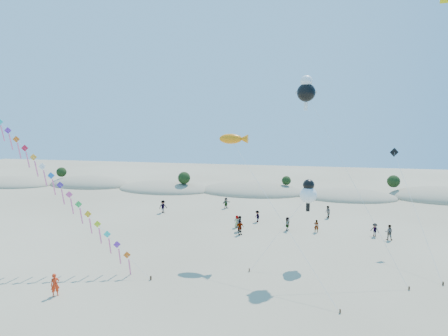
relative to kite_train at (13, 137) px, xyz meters
The scene contains 8 objects.
dune_ridge 41.12m from the kite_train, 59.03° to the left, with size 145.30×11.49×5.57m.
kite_train is the anchor object (origin of this frame).
fish_kite 21.03m from the kite_train, 14.94° to the left, with size 10.87×11.59×11.98m.
cartoon_kite_low 28.40m from the kite_train, ahead, with size 5.94×4.58×7.88m.
cartoon_kite_high 28.09m from the kite_train, 11.34° to the left, with size 9.38×7.35×17.53m.
dark_kite 38.23m from the kite_train, 11.68° to the left, with size 2.41×10.27×10.40m.
flyer_foreground 15.29m from the kite_train, 39.61° to the right, with size 0.65×0.42×1.77m, color red.
beachgoers 29.51m from the kite_train, 32.62° to the left, with size 29.71×12.83×1.86m.
Camera 1 is at (6.73, -19.96, 14.07)m, focal length 30.00 mm.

